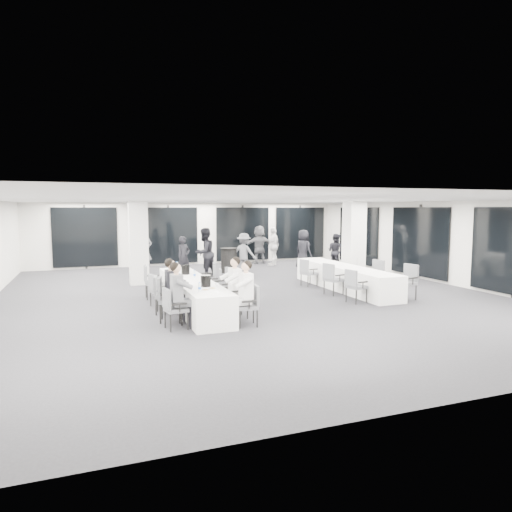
{
  "coord_description": "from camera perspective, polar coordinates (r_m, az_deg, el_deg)",
  "views": [
    {
      "loc": [
        -4.36,
        -12.52,
        2.56
      ],
      "look_at": [
        0.17,
        -0.2,
        1.19
      ],
      "focal_mm": 32.0,
      "sensor_mm": 36.0,
      "label": 1
    }
  ],
  "objects": [
    {
      "name": "chair_main_left_near",
      "position": [
        9.84,
        -10.39,
        -6.16
      ],
      "size": [
        0.51,
        0.55,
        0.89
      ],
      "rotation": [
        0.0,
        0.0,
        -1.42
      ],
      "color": "#4B4D52",
      "rests_on": "floor"
    },
    {
      "name": "column_right",
      "position": [
        16.04,
        12.12,
        1.7
      ],
      "size": [
        0.6,
        0.6,
        2.8
      ],
      "primitive_type": "cube",
      "color": "silver",
      "rests_on": "floor"
    },
    {
      "name": "chair_side_right_near",
      "position": [
        13.53,
        18.4,
        -2.81
      ],
      "size": [
        0.59,
        0.62,
        0.99
      ],
      "rotation": [
        0.0,
        0.0,
        1.77
      ],
      "color": "#4B4D52",
      "rests_on": "floor"
    },
    {
      "name": "plate_c",
      "position": [
        11.16,
        -6.75,
        -3.34
      ],
      "size": [
        0.18,
        0.18,
        0.03
      ],
      "color": "white",
      "rests_on": "banquet_table_main"
    },
    {
      "name": "standing_guest_c",
      "position": [
        18.09,
        -1.51,
        0.7
      ],
      "size": [
        1.26,
        1.21,
        1.79
      ],
      "primitive_type": "imported",
      "rotation": [
        0.0,
        0.0,
        2.41
      ],
      "color": "#54565B",
      "rests_on": "floor"
    },
    {
      "name": "chair_main_left_fourth",
      "position": [
        12.14,
        -12.29,
        -3.97
      ],
      "size": [
        0.52,
        0.55,
        0.86
      ],
      "rotation": [
        0.0,
        0.0,
        -1.33
      ],
      "color": "#4B4D52",
      "rests_on": "floor"
    },
    {
      "name": "seated_guest_c",
      "position": [
        9.9,
        -1.6,
        -4.19
      ],
      "size": [
        0.5,
        0.38,
        1.44
      ],
      "rotation": [
        0.0,
        0.0,
        1.57
      ],
      "color": "silver",
      "rests_on": "floor"
    },
    {
      "name": "cocktail_table",
      "position": [
        18.18,
        -3.41,
        -0.53
      ],
      "size": [
        0.71,
        0.71,
        0.99
      ],
      "color": "black",
      "rests_on": "floor"
    },
    {
      "name": "chair_side_left_far",
      "position": [
        15.11,
        6.43,
        -1.86
      ],
      "size": [
        0.52,
        0.56,
        0.89
      ],
      "rotation": [
        0.0,
        0.0,
        -1.38
      ],
      "color": "#4B4D52",
      "rests_on": "floor"
    },
    {
      "name": "chair_side_left_mid",
      "position": [
        13.69,
        9.45,
        -2.6
      ],
      "size": [
        0.58,
        0.6,
        0.94
      ],
      "rotation": [
        0.0,
        0.0,
        -1.32
      ],
      "color": "#4B4D52",
      "rests_on": "floor"
    },
    {
      "name": "chair_side_right_far",
      "position": [
        15.94,
        11.69,
        -1.55
      ],
      "size": [
        0.52,
        0.55,
        0.88
      ],
      "rotation": [
        0.0,
        0.0,
        1.77
      ],
      "color": "#4B4D52",
      "rests_on": "floor"
    },
    {
      "name": "seated_guest_a",
      "position": [
        9.82,
        -9.52,
        -4.35
      ],
      "size": [
        0.5,
        0.38,
        1.44
      ],
      "rotation": [
        0.0,
        0.0,
        -1.57
      ],
      "color": "#54565B",
      "rests_on": "floor"
    },
    {
      "name": "chair_side_right_mid",
      "position": [
        14.74,
        14.69,
        -2.09
      ],
      "size": [
        0.57,
        0.6,
        0.95
      ],
      "rotation": [
        0.0,
        0.0,
        1.79
      ],
      "color": "#4B4D52",
      "rests_on": "floor"
    },
    {
      "name": "water_bottle_a",
      "position": [
        10.03,
        -7.06,
        -3.9
      ],
      "size": [
        0.06,
        0.06,
        0.2
      ],
      "primitive_type": "cylinder",
      "color": "silver",
      "rests_on": "banquet_table_main"
    },
    {
      "name": "chair_side_left_near",
      "position": [
        12.65,
        12.2,
        -3.43
      ],
      "size": [
        0.54,
        0.57,
        0.91
      ],
      "rotation": [
        0.0,
        0.0,
        -1.37
      ],
      "color": "#4B4D52",
      "rests_on": "floor"
    },
    {
      "name": "standing_guest_f",
      "position": [
        21.12,
        0.39,
        1.76
      ],
      "size": [
        1.93,
        0.99,
        2.01
      ],
      "primitive_type": "imported",
      "rotation": [
        0.0,
        0.0,
        3.3
      ],
      "color": "#54565B",
      "rests_on": "floor"
    },
    {
      "name": "chair_main_right_mid",
      "position": [
        11.78,
        -3.77,
        -3.68
      ],
      "size": [
        0.63,
        0.66,
        1.03
      ],
      "rotation": [
        0.0,
        0.0,
        1.82
      ],
      "color": "#4B4D52",
      "rests_on": "floor"
    },
    {
      "name": "chair_main_left_mid",
      "position": [
        11.37,
        -11.77,
        -4.46
      ],
      "size": [
        0.56,
        0.58,
        0.92
      ],
      "rotation": [
        0.0,
        0.0,
        -1.8
      ],
      "color": "#4B4D52",
      "rests_on": "floor"
    },
    {
      "name": "water_bottle_c",
      "position": [
        13.67,
        -9.86,
        -1.23
      ],
      "size": [
        0.07,
        0.07,
        0.23
      ],
      "primitive_type": "cylinder",
      "color": "silver",
      "rests_on": "banquet_table_main"
    },
    {
      "name": "chair_main_left_far",
      "position": [
        13.28,
        -13.04,
        -2.9
      ],
      "size": [
        0.5,
        0.56,
        0.95
      ],
      "rotation": [
        0.0,
        0.0,
        -1.61
      ],
      "color": "#4B4D52",
      "rests_on": "floor"
    },
    {
      "name": "standing_guest_e",
      "position": [
        19.22,
        5.93,
        1.13
      ],
      "size": [
        0.84,
        1.05,
        1.89
      ],
      "primitive_type": "imported",
      "rotation": [
        0.0,
        0.0,
        1.94
      ],
      "color": "black",
      "rests_on": "floor"
    },
    {
      "name": "standing_guest_g",
      "position": [
        18.18,
        -13.91,
        0.97
      ],
      "size": [
        0.89,
        0.79,
        2.05
      ],
      "primitive_type": "imported",
      "rotation": [
        0.0,
        0.0,
        -0.28
      ],
      "color": "#54565B",
      "rests_on": "floor"
    },
    {
      "name": "water_bottle_b",
      "position": [
        12.02,
        -7.69,
        -2.26
      ],
      "size": [
        0.06,
        0.06,
        0.2
      ],
      "primitive_type": "cylinder",
      "color": "silver",
      "rests_on": "banquet_table_main"
    },
    {
      "name": "chair_main_left_second",
      "position": [
        10.54,
        -11.14,
        -4.98
      ],
      "size": [
        0.61,
        0.64,
        1.01
      ],
      "rotation": [
        0.0,
        0.0,
        -1.8
      ],
      "color": "#4B4D52",
      "rests_on": "floor"
    },
    {
      "name": "plate_b",
      "position": [
        10.38,
        -5.44,
        -4.03
      ],
      "size": [
        0.21,
        0.21,
        0.03
      ],
      "color": "white",
      "rests_on": "banquet_table_main"
    },
    {
      "name": "column_left",
      "position": [
        15.84,
        -14.49,
        1.59
      ],
      "size": [
        0.6,
        0.6,
        2.8
      ],
      "primitive_type": "cube",
      "color": "silver",
      "rests_on": "floor"
    },
    {
      "name": "chair_main_right_second",
      "position": [
        10.75,
        -2.1,
        -4.59
      ],
      "size": [
        0.53,
        0.59,
        1.03
      ],
      "rotation": [
        0.0,
        0.0,
        1.59
      ],
      "color": "#4B4D52",
      "rests_on": "floor"
    },
    {
      "name": "chair_main_right_far",
      "position": [
        13.4,
        -5.84,
        -2.65
      ],
      "size": [
        0.59,
        0.62,
        0.98
      ],
      "rotation": [
        0.0,
        0.0,
        1.33
      ],
      "color": "#4B4D52",
      "rests_on": "floor"
    },
    {
      "name": "seated_guest_d",
      "position": [
        10.66,
        -2.99,
        -3.46
      ],
      "size": [
        0.5,
        0.38,
        1.44
      ],
      "rotation": [
        0.0,
        0.0,
        1.57
      ],
      "color": "silver",
      "rests_on": "floor"
    },
    {
      "name": "banquet_table_main",
      "position": [
        11.85,
        -8.0,
        -4.71
      ],
      "size": [
        0.9,
        5.0,
        0.75
      ],
      "primitive_type": "cube",
      "color": "silver",
      "rests_on": "floor"
    },
    {
      "name": "banquet_table_side",
      "position": [
        14.7,
        10.97,
        -2.68
      ],
      "size": [
        0.9,
        5.0,
        0.75
      ],
      "primitive_type": "cube",
      "color": "silver",
      "rests_on": "floor"
    },
    {
      "name": "room",
      "position": [
        14.65,
        0.85,
        1.39
      ],
      "size": [
        14.04,
        16.04,
        2.84
      ],
      "color": "#25252A",
      "rests_on": "ground"
    },
    {
      "name": "standing_guest_a",
      "position": [
        17.2,
        -9.05,
        0.25
      ],
      "size": [
        0.8,
        0.75,
        1.73
      ],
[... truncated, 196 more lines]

